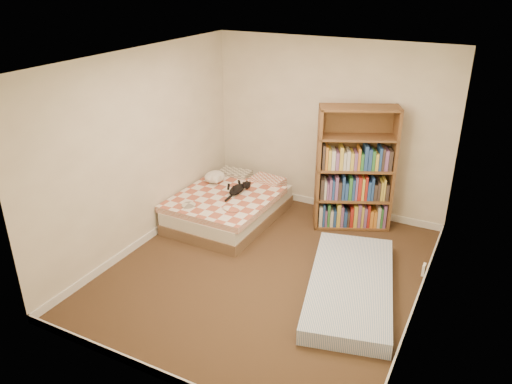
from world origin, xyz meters
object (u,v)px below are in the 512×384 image
at_px(floor_mattress, 350,286).
at_px(white_dog, 215,177).
at_px(black_cat, 238,189).
at_px(bed, 230,205).
at_px(bookshelf, 354,185).

relative_size(floor_mattress, white_dog, 5.60).
bearing_deg(black_cat, bed, -136.55).
bearing_deg(floor_mattress, black_cat, 139.73).
bearing_deg(floor_mattress, bed, 141.99).
bearing_deg(bed, black_cat, 25.04).
relative_size(floor_mattress, black_cat, 3.34).
relative_size(black_cat, white_dog, 1.68).
height_order(floor_mattress, white_dog, white_dog).
relative_size(bookshelf, black_cat, 2.89).
height_order(bed, white_dog, white_dog).
distance_m(black_cat, white_dog, 0.52).
relative_size(bookshelf, floor_mattress, 0.86).
relative_size(bed, floor_mattress, 0.89).
bearing_deg(bookshelf, black_cat, 176.10).
distance_m(bookshelf, black_cat, 1.62).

